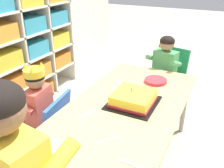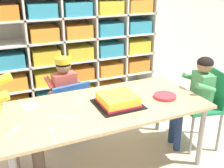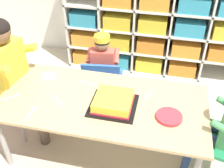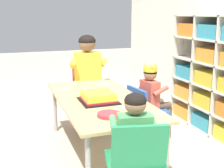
# 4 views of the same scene
# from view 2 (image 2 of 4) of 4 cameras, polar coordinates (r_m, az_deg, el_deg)

# --- Properties ---
(ground) EXTENTS (16.00, 16.00, 0.00)m
(ground) POSITION_cam_2_polar(r_m,az_deg,el_deg) (2.33, -1.43, -16.52)
(ground) COLOR beige
(storage_cubby_shelf) EXTENTS (1.96, 0.40, 1.27)m
(storage_cubby_shelf) POSITION_cam_2_polar(r_m,az_deg,el_deg) (3.33, -7.32, 7.12)
(storage_cubby_shelf) COLOR silver
(storage_cubby_shelf) RESTS_ON ground
(activity_table) EXTENTS (1.51, 0.71, 0.55)m
(activity_table) POSITION_cam_2_polar(r_m,az_deg,el_deg) (2.06, -1.56, -5.48)
(activity_table) COLOR tan
(activity_table) RESTS_ON ground
(classroom_chair_blue) EXTENTS (0.40, 0.35, 0.57)m
(classroom_chair_blue) POSITION_cam_2_polar(r_m,az_deg,el_deg) (2.53, -9.11, -4.15)
(classroom_chair_blue) COLOR blue
(classroom_chair_blue) RESTS_ON ground
(child_with_crown) EXTENTS (0.32, 0.32, 0.81)m
(child_with_crown) POSITION_cam_2_polar(r_m,az_deg,el_deg) (2.56, -10.18, -0.28)
(child_with_crown) COLOR #D15647
(child_with_crown) RESTS_ON ground
(classroom_chair_guest_side) EXTENTS (0.41, 0.42, 0.68)m
(classroom_chair_guest_side) POSITION_cam_2_polar(r_m,az_deg,el_deg) (2.53, 18.99, -3.53)
(classroom_chair_guest_side) COLOR #238451
(classroom_chair_guest_side) RESTS_ON ground
(guest_at_table_side) EXTENTS (0.33, 0.33, 0.82)m
(guest_at_table_side) POSITION_cam_2_polar(r_m,az_deg,el_deg) (2.44, 17.15, -1.37)
(guest_at_table_side) COLOR #4C9E5B
(guest_at_table_side) RESTS_ON ground
(birthday_cake_on_tray) EXTENTS (0.33, 0.31, 0.12)m
(birthday_cake_on_tray) POSITION_cam_2_polar(r_m,az_deg,el_deg) (2.03, 1.22, -3.45)
(birthday_cake_on_tray) COLOR black
(birthday_cake_on_tray) RESTS_ON activity_table
(paper_plate_stack) EXTENTS (0.18, 0.18, 0.02)m
(paper_plate_stack) POSITION_cam_2_polar(r_m,az_deg,el_deg) (2.19, 10.95, -2.51)
(paper_plate_stack) COLOR #DB333D
(paper_plate_stack) RESTS_ON activity_table
(paper_napkin_square) EXTENTS (0.14, 0.14, 0.00)m
(paper_napkin_square) POSITION_cam_2_polar(r_m,az_deg,el_deg) (2.10, -16.62, -4.41)
(paper_napkin_square) COLOR white
(paper_napkin_square) RESTS_ON activity_table
(fork_scattered_mid_table) EXTENTS (0.12, 0.11, 0.00)m
(fork_scattered_mid_table) POSITION_cam_2_polar(r_m,az_deg,el_deg) (1.89, -9.80, -6.84)
(fork_scattered_mid_table) COLOR white
(fork_scattered_mid_table) RESTS_ON activity_table
(fork_near_cake_tray) EXTENTS (0.02, 0.15, 0.00)m
(fork_near_cake_tray) POSITION_cam_2_polar(r_m,az_deg,el_deg) (1.72, -12.26, -10.03)
(fork_near_cake_tray) COLOR white
(fork_near_cake_tray) RESTS_ON activity_table
(fork_near_child_seat) EXTENTS (0.14, 0.05, 0.00)m
(fork_near_child_seat) POSITION_cam_2_polar(r_m,az_deg,el_deg) (2.14, -7.64, -3.24)
(fork_near_child_seat) COLOR white
(fork_near_child_seat) RESTS_ON activity_table
(fork_beside_plate_stack) EXTENTS (0.07, 0.12, 0.00)m
(fork_beside_plate_stack) POSITION_cam_2_polar(r_m,az_deg,el_deg) (2.29, 4.49, -1.33)
(fork_beside_plate_stack) COLOR white
(fork_beside_plate_stack) RESTS_ON activity_table
(fork_at_table_front_edge) EXTENTS (0.10, 0.10, 0.00)m
(fork_at_table_front_edge) POSITION_cam_2_polar(r_m,az_deg,el_deg) (1.82, -19.86, -9.14)
(fork_at_table_front_edge) COLOR white
(fork_at_table_front_edge) RESTS_ON activity_table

